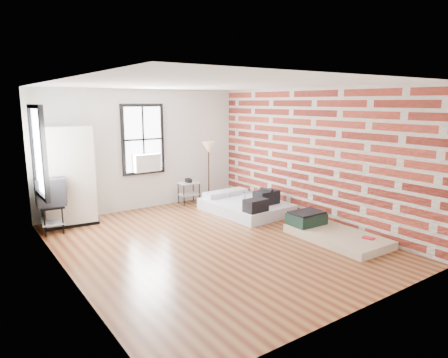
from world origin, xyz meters
TOP-DOWN VIEW (x-y plane):
  - ground at (0.00, 0.00)m, footprint 6.00×6.00m
  - room_shell at (0.23, 0.36)m, footprint 5.02×6.02m
  - mattress_main at (1.75, 1.26)m, footprint 1.53×2.01m
  - mattress_bare at (1.93, -1.02)m, footprint 1.02×1.88m
  - wardrobe at (-1.80, 2.65)m, footprint 1.09×0.71m
  - side_table at (1.06, 2.72)m, footprint 0.50×0.41m
  - floor_lamp at (1.61, 2.65)m, footprint 0.33×0.33m
  - tv_stand at (-2.21, 2.40)m, footprint 0.61×0.81m

SIDE VIEW (x-z plane):
  - ground at x=0.00m, z-range 0.00..0.00m
  - mattress_bare at x=1.93m, z-range -0.08..0.32m
  - mattress_main at x=1.75m, z-range -0.14..0.48m
  - side_table at x=1.06m, z-range 0.11..0.75m
  - tv_stand at x=-2.21m, z-range 0.24..1.31m
  - wardrobe at x=-1.80m, z-range 0.00..2.03m
  - floor_lamp at x=1.61m, z-range 0.54..2.07m
  - room_shell at x=0.23m, z-range 0.33..3.14m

